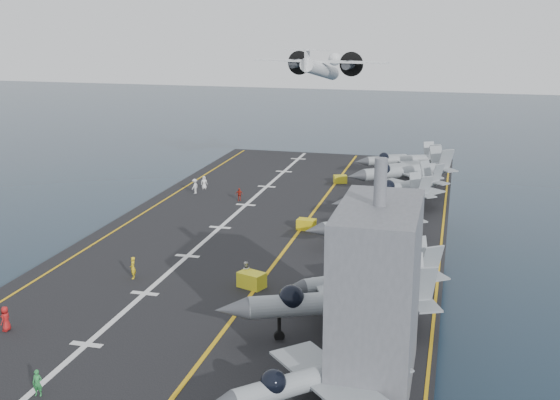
% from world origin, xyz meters
% --- Properties ---
extents(ground, '(500.00, 500.00, 0.00)m').
position_xyz_m(ground, '(0.00, 0.00, 0.00)').
color(ground, '#142135').
rests_on(ground, ground).
extents(hull, '(36.00, 90.00, 10.00)m').
position_xyz_m(hull, '(0.00, 0.00, 5.00)').
color(hull, '#56595E').
rests_on(hull, ground).
extents(flight_deck, '(38.00, 92.00, 0.40)m').
position_xyz_m(flight_deck, '(0.00, 0.00, 10.20)').
color(flight_deck, black).
rests_on(flight_deck, hull).
extents(foul_line, '(0.35, 90.00, 0.02)m').
position_xyz_m(foul_line, '(3.00, 0.00, 10.42)').
color(foul_line, gold).
rests_on(foul_line, flight_deck).
extents(landing_centerline, '(0.50, 90.00, 0.02)m').
position_xyz_m(landing_centerline, '(-6.00, 0.00, 10.42)').
color(landing_centerline, silver).
rests_on(landing_centerline, flight_deck).
extents(deck_edge_port, '(0.25, 90.00, 0.02)m').
position_xyz_m(deck_edge_port, '(-17.00, 0.00, 10.42)').
color(deck_edge_port, gold).
rests_on(deck_edge_port, flight_deck).
extents(deck_edge_stbd, '(0.25, 90.00, 0.02)m').
position_xyz_m(deck_edge_stbd, '(18.50, 0.00, 10.42)').
color(deck_edge_stbd, gold).
rests_on(deck_edge_stbd, flight_deck).
extents(island_superstructure, '(5.00, 10.00, 15.00)m').
position_xyz_m(island_superstructure, '(15.00, -30.00, 17.90)').
color(island_superstructure, '#56595E').
rests_on(island_superstructure, flight_deck).
extents(fighter_jet_0, '(15.74, 15.60, 4.62)m').
position_xyz_m(fighter_jet_0, '(12.01, -34.39, 12.71)').
color(fighter_jet_0, '#8E969D').
rests_on(fighter_jet_0, flight_deck).
extents(fighter_jet_1, '(19.31, 16.46, 5.67)m').
position_xyz_m(fighter_jet_1, '(11.66, -23.87, 13.24)').
color(fighter_jet_1, '#99A2A9').
rests_on(fighter_jet_1, flight_deck).
extents(fighter_jet_2, '(17.10, 15.96, 4.94)m').
position_xyz_m(fighter_jet_2, '(13.18, -17.56, 12.87)').
color(fighter_jet_2, '#9CA4AC').
rests_on(fighter_jet_2, flight_deck).
extents(fighter_jet_4, '(16.00, 15.24, 4.63)m').
position_xyz_m(fighter_jet_4, '(11.07, -1.07, 12.72)').
color(fighter_jet_4, '#8D929A').
rests_on(fighter_jet_4, flight_deck).
extents(fighter_jet_5, '(15.78, 15.04, 4.57)m').
position_xyz_m(fighter_jet_5, '(11.71, 9.93, 12.69)').
color(fighter_jet_5, '#9DA7AD').
rests_on(fighter_jet_5, flight_deck).
extents(fighter_jet_6, '(15.69, 16.44, 4.77)m').
position_xyz_m(fighter_jet_6, '(13.44, 15.57, 12.78)').
color(fighter_jet_6, '#939CA4').
rests_on(fighter_jet_6, flight_deck).
extents(fighter_jet_7, '(18.80, 17.65, 5.43)m').
position_xyz_m(fighter_jet_7, '(12.89, 23.28, 13.12)').
color(fighter_jet_7, '#959CA5').
rests_on(fighter_jet_7, flight_deck).
extents(fighter_jet_8, '(15.54, 13.55, 4.53)m').
position_xyz_m(fighter_jet_8, '(11.60, 33.06, 12.66)').
color(fighter_jet_8, '#979EA5').
rests_on(fighter_jet_8, flight_deck).
extents(tow_cart_a, '(2.68, 2.22, 1.38)m').
position_xyz_m(tow_cart_a, '(2.57, -16.27, 11.09)').
color(tow_cart_a, yellow).
rests_on(tow_cart_a, flight_deck).
extents(tow_cart_b, '(2.12, 1.48, 1.21)m').
position_xyz_m(tow_cart_b, '(3.63, 1.70, 11.00)').
color(tow_cart_b, gold).
rests_on(tow_cart_b, flight_deck).
extents(tow_cart_c, '(2.14, 1.74, 1.11)m').
position_xyz_m(tow_cart_c, '(3.60, 24.79, 10.95)').
color(tow_cart_c, gold).
rests_on(tow_cart_c, flight_deck).
extents(crew_0, '(0.83, 1.21, 1.97)m').
position_xyz_m(crew_0, '(-13.12, -29.35, 11.38)').
color(crew_0, '#B21919').
rests_on(crew_0, flight_deck).
extents(crew_1, '(1.23, 1.46, 2.06)m').
position_xyz_m(crew_1, '(-8.55, -16.91, 11.43)').
color(crew_1, yellow).
rests_on(crew_1, flight_deck).
extents(crew_3, '(1.00, 1.33, 2.03)m').
position_xyz_m(crew_3, '(-14.35, 13.89, 11.42)').
color(crew_3, silver).
rests_on(crew_3, flight_deck).
extents(crew_4, '(1.14, 0.93, 1.65)m').
position_xyz_m(crew_4, '(-7.47, 11.93, 11.22)').
color(crew_4, '#A11F11').
rests_on(crew_4, flight_deck).
extents(crew_5, '(1.27, 1.08, 1.79)m').
position_xyz_m(crew_5, '(-14.07, 16.73, 11.30)').
color(crew_5, white).
rests_on(crew_5, flight_deck).
extents(crew_6, '(1.15, 0.84, 1.77)m').
position_xyz_m(crew_6, '(-5.38, -37.12, 11.28)').
color(crew_6, '#27873E').
rests_on(crew_6, flight_deck).
extents(crew_7, '(1.40, 1.15, 2.02)m').
position_xyz_m(crew_7, '(1.73, -15.35, 11.41)').
color(crew_7, silver).
rests_on(crew_7, flight_deck).
extents(transport_plane, '(26.15, 19.40, 5.75)m').
position_xyz_m(transport_plane, '(-5.04, 53.07, 24.19)').
color(transport_plane, silver).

